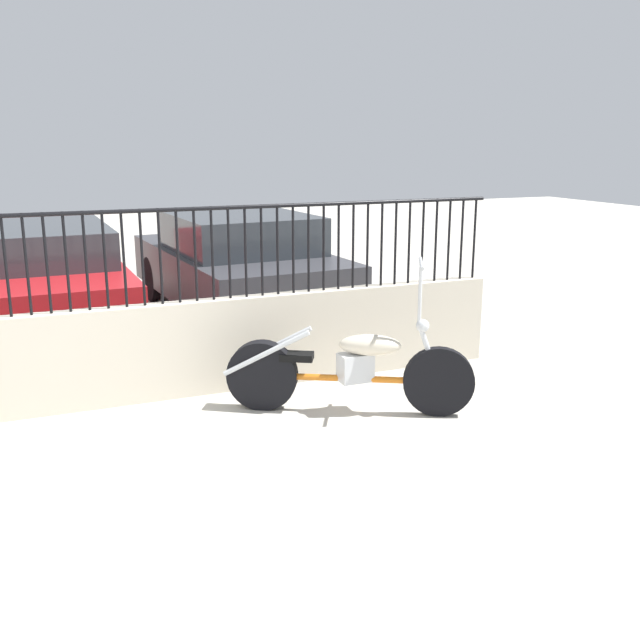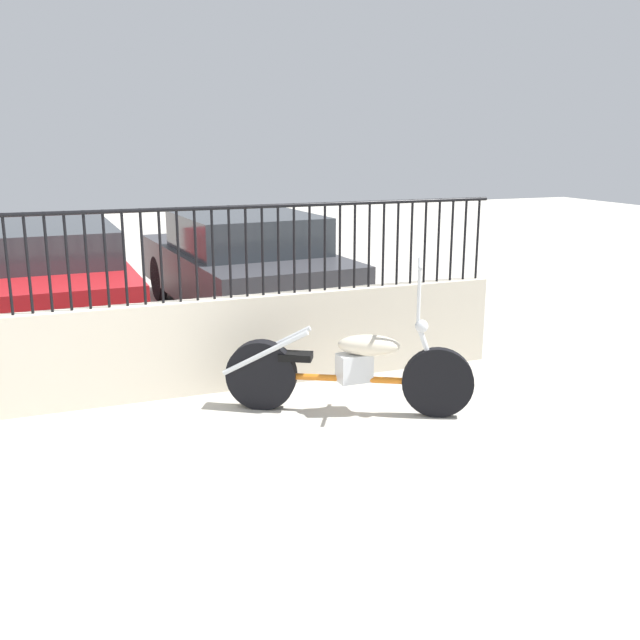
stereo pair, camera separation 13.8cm
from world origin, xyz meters
The scene contains 6 objects.
ground_plane centered at (0.00, 0.00, 0.00)m, with size 40.00×40.00×0.00m, color #B7B2A5.
low_wall centered at (0.00, 2.41, 0.43)m, with size 8.72×0.18×0.87m.
fence_railing centered at (0.00, 2.41, 1.40)m, with size 8.72×0.04×0.83m.
motorcycle_orange centered at (2.35, 1.51, 0.38)m, with size 1.92×1.14×1.32m.
car_red centered at (0.06, 5.28, 0.67)m, with size 1.98×4.55×1.30m.
car_dark_grey centered at (2.57, 5.28, 0.68)m, with size 2.09×4.09×1.33m.
Camera 2 is at (0.15, -3.79, 2.26)m, focal length 40.00 mm.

